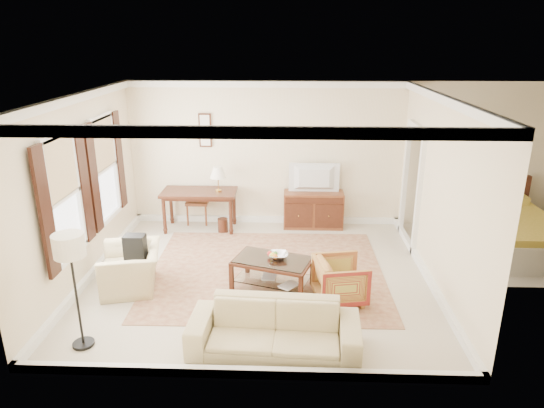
# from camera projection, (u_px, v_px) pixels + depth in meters

# --- Properties ---
(room_shell) EXTENTS (5.51, 5.01, 2.91)m
(room_shell) POSITION_uv_depth(u_px,v_px,m) (258.00, 125.00, 7.08)
(room_shell) COLOR beige
(room_shell) RESTS_ON ground
(annex_bedroom) EXTENTS (3.00, 2.70, 2.90)m
(annex_bedroom) POSITION_uv_depth(u_px,v_px,m) (512.00, 234.00, 8.71)
(annex_bedroom) COLOR beige
(annex_bedroom) RESTS_ON ground
(window_front) EXTENTS (0.12, 1.56, 1.80)m
(window_front) POSITION_uv_depth(u_px,v_px,m) (64.00, 198.00, 6.82)
(window_front) COLOR #CCB284
(window_front) RESTS_ON room_shell
(window_rear) EXTENTS (0.12, 1.56, 1.80)m
(window_rear) POSITION_uv_depth(u_px,v_px,m) (105.00, 169.00, 8.33)
(window_rear) COLOR #CCB284
(window_rear) RESTS_ON room_shell
(doorway) EXTENTS (0.10, 1.12, 2.25)m
(doorway) POSITION_uv_depth(u_px,v_px,m) (411.00, 188.00, 8.86)
(doorway) COLOR white
(doorway) RESTS_ON room_shell
(rug) EXTENTS (3.86, 3.32, 0.01)m
(rug) POSITION_uv_depth(u_px,v_px,m) (267.00, 271.00, 8.05)
(rug) COLOR brown
(rug) RESTS_ON room_shell
(writing_desk) EXTENTS (1.47, 0.73, 0.80)m
(writing_desk) POSITION_uv_depth(u_px,v_px,m) (199.00, 196.00, 9.63)
(writing_desk) COLOR #431F13
(writing_desk) RESTS_ON room_shell
(desk_chair) EXTENTS (0.54, 0.54, 1.05)m
(desk_chair) POSITION_uv_depth(u_px,v_px,m) (198.00, 199.00, 10.02)
(desk_chair) COLOR brown
(desk_chair) RESTS_ON room_shell
(desk_lamp) EXTENTS (0.32, 0.32, 0.50)m
(desk_lamp) POSITION_uv_depth(u_px,v_px,m) (218.00, 179.00, 9.50)
(desk_lamp) COLOR silver
(desk_lamp) RESTS_ON writing_desk
(framed_prints) EXTENTS (0.25, 0.04, 0.68)m
(framed_prints) POSITION_uv_depth(u_px,v_px,m) (205.00, 130.00, 9.63)
(framed_prints) COLOR #431F13
(framed_prints) RESTS_ON room_shell
(sideboard) EXTENTS (1.20, 0.46, 0.74)m
(sideboard) POSITION_uv_depth(u_px,v_px,m) (313.00, 210.00, 9.85)
(sideboard) COLOR brown
(sideboard) RESTS_ON room_shell
(tv) EXTENTS (0.96, 0.55, 0.13)m
(tv) POSITION_uv_depth(u_px,v_px,m) (314.00, 169.00, 9.55)
(tv) COLOR black
(tv) RESTS_ON sideboard
(coffee_table) EXTENTS (1.32, 1.01, 0.49)m
(coffee_table) POSITION_uv_depth(u_px,v_px,m) (272.00, 266.00, 7.42)
(coffee_table) COLOR #431F13
(coffee_table) RESTS_ON room_shell
(fruit_bowl) EXTENTS (0.42, 0.42, 0.10)m
(fruit_bowl) POSITION_uv_depth(u_px,v_px,m) (278.00, 255.00, 7.40)
(fruit_bowl) COLOR silver
(fruit_bowl) RESTS_ON coffee_table
(book_a) EXTENTS (0.28, 0.07, 0.38)m
(book_a) POSITION_uv_depth(u_px,v_px,m) (263.00, 275.00, 7.52)
(book_a) COLOR brown
(book_a) RESTS_ON coffee_table
(book_b) EXTENTS (0.23, 0.21, 0.38)m
(book_b) POSITION_uv_depth(u_px,v_px,m) (284.00, 283.00, 7.30)
(book_b) COLOR brown
(book_b) RESTS_ON coffee_table
(striped_armchair) EXTENTS (0.78, 0.81, 0.73)m
(striped_armchair) POSITION_uv_depth(u_px,v_px,m) (341.00, 278.00, 7.06)
(striped_armchair) COLOR maroon
(striped_armchair) RESTS_ON room_shell
(club_armchair) EXTENTS (0.85, 1.12, 0.87)m
(club_armchair) POSITION_uv_depth(u_px,v_px,m) (131.00, 262.00, 7.42)
(club_armchair) COLOR #CDB98A
(club_armchair) RESTS_ON room_shell
(backpack) EXTENTS (0.31, 0.37, 0.40)m
(backpack) POSITION_uv_depth(u_px,v_px,m) (135.00, 244.00, 7.44)
(backpack) COLOR black
(backpack) RESTS_ON club_armchair
(sofa) EXTENTS (2.12, 0.73, 0.82)m
(sofa) POSITION_uv_depth(u_px,v_px,m) (274.00, 322.00, 5.91)
(sofa) COLOR #CDB98A
(sofa) RESTS_ON room_shell
(floor_lamp) EXTENTS (0.37, 0.37, 1.52)m
(floor_lamp) POSITION_uv_depth(u_px,v_px,m) (70.00, 254.00, 5.72)
(floor_lamp) COLOR black
(floor_lamp) RESTS_ON room_shell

